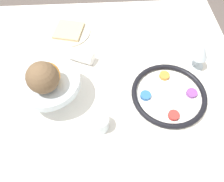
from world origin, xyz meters
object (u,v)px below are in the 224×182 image
coconut (44,78)px  fruit_stand (50,83)px  bread_plate (70,31)px  napkin_roll (76,54)px  cup_near (100,123)px  seder_plate (170,95)px  wine_glass (202,52)px  orange_fruit (48,75)px

coconut → fruit_stand: bearing=-84.9°
fruit_stand → bread_plate: bearing=-96.4°
napkin_roll → cup_near: bearing=106.0°
seder_plate → fruit_stand: 0.44m
fruit_stand → cup_near: bearing=142.0°
wine_glass → bread_plate: bearing=-23.5°
seder_plate → wine_glass: (-0.14, -0.14, 0.07)m
seder_plate → cup_near: 0.29m
coconut → bread_plate: bearing=-95.5°
orange_fruit → napkin_roll: (-0.07, -0.21, -0.13)m
orange_fruit → bread_plate: size_ratio=0.44×
seder_plate → bread_plate: (0.40, -0.38, -0.01)m
wine_glass → napkin_roll: size_ratio=0.75×
wine_glass → coconut: coconut is taller
napkin_roll → coconut: bearing=71.1°
fruit_stand → orange_fruit: 0.07m
fruit_stand → coconut: bearing=95.1°
fruit_stand → coconut: coconut is taller
orange_fruit → napkin_roll: size_ratio=0.53×
bread_plate → seder_plate: bearing=136.3°
wine_glass → orange_fruit: 0.59m
coconut → bread_plate: coconut is taller
bread_plate → cup_near: cup_near is taller
fruit_stand → cup_near: size_ratio=3.39×
fruit_stand → bread_plate: (-0.04, -0.35, -0.08)m
orange_fruit → coconut: 0.02m
seder_plate → cup_near: bearing=22.2°
orange_fruit → cup_near: (-0.16, 0.12, -0.13)m
bread_plate → orange_fruit: bearing=85.6°
seder_plate → wine_glass: size_ratio=2.28×
napkin_roll → cup_near: 0.34m
wine_glass → coconut: (0.58, 0.15, 0.08)m
bread_plate → napkin_roll: bearing=103.5°
orange_fruit → coconut: size_ratio=0.84×
wine_glass → cup_near: size_ratio=1.90×
seder_plate → coconut: (0.43, 0.01, 0.15)m
orange_fruit → coconut: coconut is taller
seder_plate → bread_plate: size_ratio=1.44×
orange_fruit → seder_plate: bearing=178.8°
wine_glass → cup_near: wine_glass is taller
seder_plate → orange_fruit: 0.45m
cup_near → orange_fruit: bearing=-36.1°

